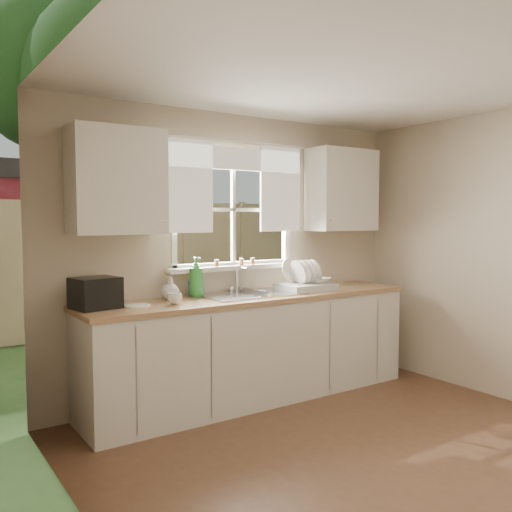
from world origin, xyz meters
TOP-DOWN VIEW (x-y plane):
  - ground at (0.00, 0.00)m, footprint 4.00×4.00m
  - room_walls at (0.00, -0.07)m, footprint 3.62×4.02m
  - ceiling at (0.00, 0.00)m, footprint 3.60×4.00m
  - window at (0.00, 2.00)m, footprint 1.38×0.16m
  - curtains at (0.00, 1.95)m, footprint 1.50×0.03m
  - base_cabinets at (0.00, 1.68)m, footprint 3.00×0.62m
  - countertop at (0.00, 1.68)m, footprint 3.04×0.65m
  - upper_cabinet_left at (-1.15, 1.82)m, footprint 0.70×0.33m
  - upper_cabinet_right at (1.15, 1.82)m, footprint 0.70×0.33m
  - wall_outlet at (0.88, 1.99)m, footprint 0.08×0.01m
  - sill_jars at (-0.01, 1.94)m, footprint 0.42×0.04m
  - backyard at (0.58, 8.42)m, footprint 20.00×10.00m
  - sink at (0.00, 1.71)m, footprint 0.88×0.52m
  - dish_rack at (0.56, 1.67)m, footprint 0.50×0.38m
  - bowl at (0.70, 1.62)m, footprint 0.26×0.26m
  - soap_bottle_a at (-0.46, 1.87)m, footprint 0.14×0.14m
  - soap_bottle_b at (-0.46, 1.88)m, footprint 0.12×0.12m
  - soap_bottle_c at (-0.73, 1.82)m, footprint 0.16×0.16m
  - saucer at (-1.07, 1.68)m, footprint 0.20×0.20m
  - cup at (-0.79, 1.61)m, footprint 0.14×0.14m
  - black_appliance at (-1.35, 1.76)m, footprint 0.36×0.32m

SIDE VIEW (x-z plane):
  - ground at x=0.00m, z-range 0.00..0.00m
  - base_cabinets at x=0.00m, z-range 0.00..0.87m
  - sink at x=0.00m, z-range 0.64..1.04m
  - countertop at x=0.00m, z-range 0.87..0.91m
  - saucer at x=-1.07m, z-range 0.91..0.92m
  - cup at x=-0.79m, z-range 0.91..1.00m
  - dish_rack at x=0.56m, z-range 0.82..1.13m
  - bowl at x=0.70m, z-range 0.97..1.02m
  - soap_bottle_c at x=-0.73m, z-range 0.91..1.10m
  - soap_bottle_b at x=-0.46m, z-range 0.91..1.11m
  - black_appliance at x=-1.35m, z-range 0.91..1.14m
  - soap_bottle_a at x=-0.46m, z-range 0.91..1.25m
  - wall_outlet at x=0.88m, z-range 1.02..1.14m
  - sill_jars at x=-0.01m, z-range 1.15..1.21m
  - room_walls at x=0.00m, z-range -0.01..2.49m
  - window at x=0.00m, z-range 0.95..2.02m
  - upper_cabinet_left at x=-1.15m, z-range 1.45..2.25m
  - upper_cabinet_right at x=1.15m, z-range 1.45..2.25m
  - curtains at x=0.00m, z-range 1.53..2.34m
  - ceiling at x=0.00m, z-range 2.49..2.51m
  - backyard at x=0.58m, z-range 0.40..6.53m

